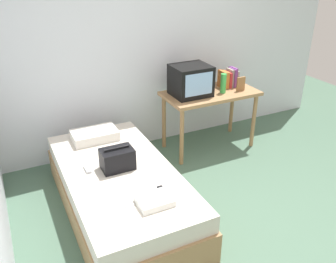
{
  "coord_description": "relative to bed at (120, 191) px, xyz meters",
  "views": [
    {
      "loc": [
        -1.78,
        -2.04,
        2.28
      ],
      "look_at": [
        -0.28,
        1.03,
        0.59
      ],
      "focal_mm": 38.71,
      "sensor_mm": 36.0,
      "label": 1
    }
  ],
  "objects": [
    {
      "name": "water_bottle",
      "position": [
        1.58,
        0.67,
        0.64
      ],
      "size": [
        0.07,
        0.07,
        0.24
      ],
      "primitive_type": "cylinder",
      "color": "green",
      "rests_on": "desk"
    },
    {
      "name": "ground_plane",
      "position": [
        0.93,
        -0.73,
        -0.23
      ],
      "size": [
        8.0,
        8.0,
        0.0
      ],
      "primitive_type": "plane",
      "color": "#4C6B56"
    },
    {
      "name": "folded_towel",
      "position": [
        0.09,
        -0.61,
        0.26
      ],
      "size": [
        0.28,
        0.22,
        0.06
      ],
      "primitive_type": "cube",
      "color": "white",
      "rests_on": "bed"
    },
    {
      "name": "handbag",
      "position": [
        0.0,
        0.03,
        0.34
      ],
      "size": [
        0.3,
        0.2,
        0.23
      ],
      "color": "black",
      "rests_on": "bed"
    },
    {
      "name": "remote_dark",
      "position": [
        0.22,
        -0.5,
        0.25
      ],
      "size": [
        0.04,
        0.16,
        0.02
      ],
      "primitive_type": "cube",
      "color": "black",
      "rests_on": "bed"
    },
    {
      "name": "wall_back",
      "position": [
        0.93,
        1.27,
        1.07
      ],
      "size": [
        5.2,
        0.1,
        2.6
      ],
      "primitive_type": "cube",
      "color": "silver",
      "rests_on": "ground"
    },
    {
      "name": "book_row",
      "position": [
        1.77,
        0.83,
        0.63
      ],
      "size": [
        0.23,
        0.17,
        0.24
      ],
      "color": "#CC7233",
      "rests_on": "desk"
    },
    {
      "name": "remote_silver",
      "position": [
        -0.26,
        0.13,
        0.25
      ],
      "size": [
        0.04,
        0.14,
        0.02
      ],
      "primitive_type": "cube",
      "color": "#B7B7BC",
      "rests_on": "bed"
    },
    {
      "name": "bed",
      "position": [
        0.0,
        0.0,
        0.0
      ],
      "size": [
        1.0,
        2.0,
        0.47
      ],
      "color": "#9E754C",
      "rests_on": "ground"
    },
    {
      "name": "picture_frame",
      "position": [
        1.82,
        0.63,
        0.61
      ],
      "size": [
        0.11,
        0.02,
        0.17
      ],
      "primitive_type": "cube",
      "color": "olive",
      "rests_on": "desk"
    },
    {
      "name": "pillow",
      "position": [
        -0.02,
        0.7,
        0.29
      ],
      "size": [
        0.48,
        0.3,
        0.1
      ],
      "primitive_type": "cube",
      "color": "silver",
      "rests_on": "bed"
    },
    {
      "name": "magazine",
      "position": [
        -0.16,
        -0.41,
        0.24
      ],
      "size": [
        0.21,
        0.29,
        0.01
      ],
      "primitive_type": "cube",
      "color": "white",
      "rests_on": "bed"
    },
    {
      "name": "tv",
      "position": [
        1.19,
        0.78,
        0.7
      ],
      "size": [
        0.44,
        0.39,
        0.36
      ],
      "color": "black",
      "rests_on": "desk"
    },
    {
      "name": "desk",
      "position": [
        1.46,
        0.75,
        0.43
      ],
      "size": [
        1.16,
        0.6,
        0.75
      ],
      "color": "#9E754C",
      "rests_on": "ground"
    }
  ]
}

